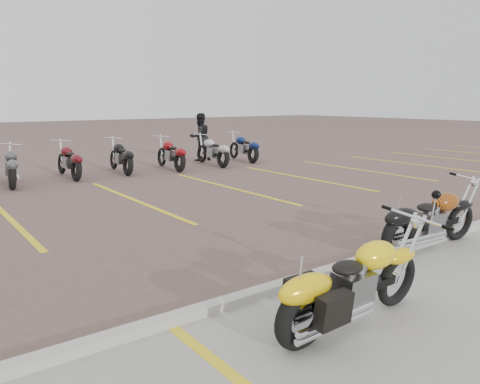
% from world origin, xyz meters
% --- Properties ---
extents(ground, '(100.00, 100.00, 0.00)m').
position_xyz_m(ground, '(0.00, 0.00, 0.00)').
color(ground, brown).
rests_on(ground, ground).
extents(curb, '(60.00, 0.18, 0.12)m').
position_xyz_m(curb, '(0.00, -2.00, 0.06)').
color(curb, '#ADAAA3').
rests_on(curb, ground).
extents(parking_stripes, '(38.00, 5.50, 0.01)m').
position_xyz_m(parking_stripes, '(0.00, 4.00, 0.00)').
color(parking_stripes, yellow).
rests_on(parking_stripes, ground).
extents(yellow_cruiser, '(2.11, 0.32, 0.87)m').
position_xyz_m(yellow_cruiser, '(-0.84, -3.08, 0.43)').
color(yellow_cruiser, black).
rests_on(yellow_cruiser, ground).
extents(flame_cruiser, '(2.12, 0.37, 0.87)m').
position_xyz_m(flame_cruiser, '(2.15, -2.08, 0.43)').
color(flame_cruiser, black).
rests_on(flame_cruiser, ground).
extents(person_b, '(0.92, 0.74, 1.81)m').
position_xyz_m(person_b, '(5.11, 9.37, 0.91)').
color(person_b, black).
rests_on(person_b, ground).
extents(bg_bike_row, '(15.63, 2.04, 1.10)m').
position_xyz_m(bg_bike_row, '(-1.08, 8.07, 0.55)').
color(bg_bike_row, black).
rests_on(bg_bike_row, ground).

